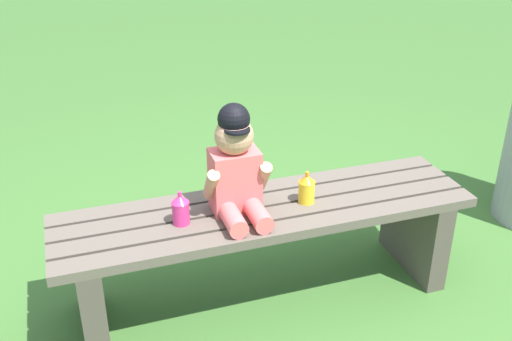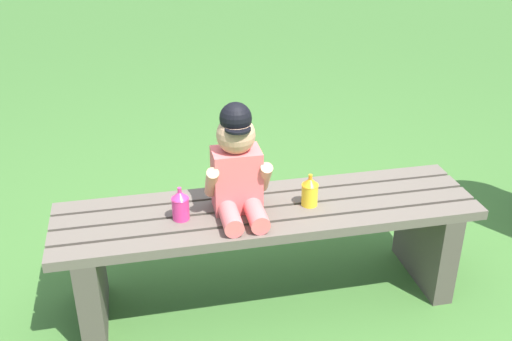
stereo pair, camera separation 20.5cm
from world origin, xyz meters
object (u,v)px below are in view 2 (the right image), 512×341
at_px(park_bench, 268,237).
at_px(child_figure, 237,166).
at_px(sippy_cup_right, 310,191).
at_px(sippy_cup_left, 180,204).

height_order(park_bench, child_figure, child_figure).
height_order(child_figure, sippy_cup_right, child_figure).
xyz_separation_m(sippy_cup_left, sippy_cup_right, (0.47, 0.00, 0.00)).
relative_size(child_figure, sippy_cup_right, 3.26).
bearing_deg(park_bench, sippy_cup_right, -5.75).
distance_m(park_bench, sippy_cup_right, 0.24).
bearing_deg(child_figure, sippy_cup_left, -175.09).
relative_size(park_bench, child_figure, 3.82).
relative_size(child_figure, sippy_cup_left, 3.26).
relative_size(sippy_cup_left, sippy_cup_right, 1.00).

